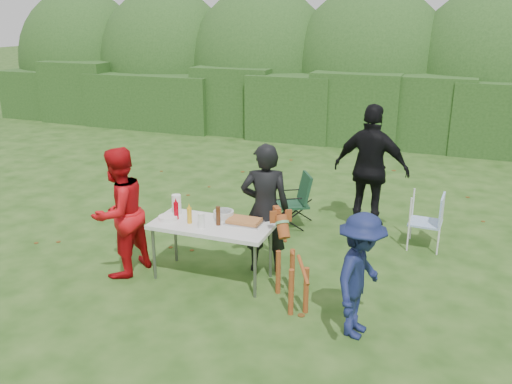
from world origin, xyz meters
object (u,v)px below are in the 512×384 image
(person_red_jacket, at_px, (119,213))
(lawn_chair, at_px, (425,220))
(paper_towel_roll, at_px, (177,204))
(dog, at_px, (292,265))
(child, at_px, (360,276))
(mustard_bottle, at_px, (189,216))
(folding_table, at_px, (212,228))
(person_black_puffy, at_px, (371,169))
(person_cook, at_px, (265,209))
(beer_bottle, at_px, (218,216))
(camping_chair, at_px, (292,201))
(ketchup_bottle, at_px, (176,211))

(person_red_jacket, height_order, lawn_chair, person_red_jacket)
(paper_towel_roll, bearing_deg, dog, -13.36)
(child, distance_m, lawn_chair, 2.64)
(mustard_bottle, bearing_deg, lawn_chair, 36.79)
(folding_table, relative_size, paper_towel_roll, 5.77)
(dog, bearing_deg, person_black_puffy, -44.94)
(person_black_puffy, bearing_deg, paper_towel_roll, 52.75)
(person_cook, bearing_deg, beer_bottle, 27.20)
(folding_table, distance_m, lawn_chair, 3.14)
(person_red_jacket, relative_size, child, 1.24)
(camping_chair, distance_m, mustard_bottle, 2.23)
(lawn_chair, bearing_deg, person_black_puffy, -19.24)
(mustard_bottle, height_order, paper_towel_roll, paper_towel_roll)
(person_black_puffy, xyz_separation_m, lawn_chair, (0.87, -0.36, -0.58))
(lawn_chair, relative_size, paper_towel_roll, 3.14)
(folding_table, bearing_deg, person_cook, 40.05)
(folding_table, distance_m, dog, 1.17)
(dog, bearing_deg, beer_bottle, 41.92)
(person_cook, xyz_separation_m, paper_towel_roll, (-1.11, -0.30, 0.02))
(person_red_jacket, relative_size, paper_towel_roll, 6.43)
(child, distance_m, beer_bottle, 1.98)
(dog, relative_size, beer_bottle, 4.20)
(beer_bottle, distance_m, paper_towel_roll, 0.68)
(camping_chair, relative_size, ketchup_bottle, 3.96)
(folding_table, xyz_separation_m, child, (1.96, -0.62, -0.01))
(mustard_bottle, bearing_deg, person_red_jacket, -166.74)
(paper_towel_roll, bearing_deg, ketchup_bottle, -63.33)
(person_cook, height_order, lawn_chair, person_cook)
(person_red_jacket, distance_m, beer_bottle, 1.27)
(mustard_bottle, bearing_deg, person_cook, 33.18)
(person_black_puffy, bearing_deg, dog, 87.56)
(beer_bottle, bearing_deg, person_cook, 45.71)
(folding_table, xyz_separation_m, person_cook, (0.54, 0.46, 0.17))
(folding_table, relative_size, person_black_puffy, 0.76)
(person_red_jacket, xyz_separation_m, beer_bottle, (1.24, 0.28, 0.02))
(person_cook, distance_m, ketchup_bottle, 1.13)
(mustard_bottle, bearing_deg, folding_table, 15.35)
(person_red_jacket, distance_m, ketchup_bottle, 0.72)
(person_black_puffy, distance_m, ketchup_bottle, 3.11)
(child, bearing_deg, paper_towel_roll, 82.51)
(child, xyz_separation_m, paper_towel_roll, (-2.53, 0.78, 0.19))
(ketchup_bottle, height_order, paper_towel_roll, paper_towel_roll)
(person_black_puffy, distance_m, lawn_chair, 1.10)
(person_red_jacket, xyz_separation_m, dog, (2.27, 0.04, -0.36))
(person_red_jacket, bearing_deg, dog, 102.72)
(camping_chair, relative_size, paper_towel_roll, 3.35)
(folding_table, relative_size, beer_bottle, 6.25)
(person_cook, bearing_deg, person_red_jacket, 5.02)
(child, xyz_separation_m, ketchup_bottle, (-2.45, 0.62, 0.17))
(paper_towel_roll, bearing_deg, mustard_bottle, -37.17)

